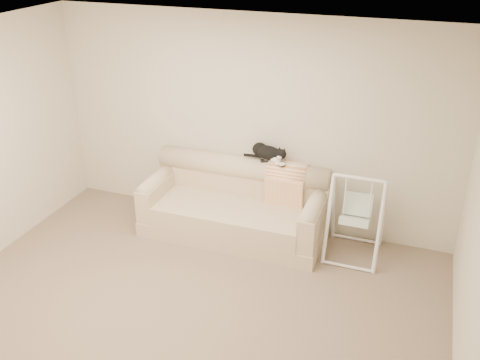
{
  "coord_description": "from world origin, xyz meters",
  "views": [
    {
      "loc": [
        1.94,
        -3.75,
        3.51
      ],
      "look_at": [
        0.12,
        1.27,
        0.9
      ],
      "focal_mm": 40.0,
      "sensor_mm": 36.0,
      "label": 1
    }
  ],
  "objects_px": {
    "tuxedo_cat": "(269,153)",
    "baby_swing": "(356,216)",
    "remote_a": "(268,160)",
    "sofa": "(235,206)",
    "remote_b": "(279,164)"
  },
  "relations": [
    {
      "from": "remote_b",
      "to": "baby_swing",
      "type": "bearing_deg",
      "value": -12.6
    },
    {
      "from": "remote_a",
      "to": "remote_b",
      "type": "height_order",
      "value": "remote_a"
    },
    {
      "from": "tuxedo_cat",
      "to": "baby_swing",
      "type": "xyz_separation_m",
      "value": [
        1.12,
        -0.27,
        -0.5
      ]
    },
    {
      "from": "remote_a",
      "to": "tuxedo_cat",
      "type": "bearing_deg",
      "value": 93.78
    },
    {
      "from": "remote_a",
      "to": "remote_b",
      "type": "xyz_separation_m",
      "value": [
        0.15,
        -0.04,
        -0.0
      ]
    },
    {
      "from": "sofa",
      "to": "remote_b",
      "type": "relative_size",
      "value": 14.26
    },
    {
      "from": "remote_b",
      "to": "tuxedo_cat",
      "type": "bearing_deg",
      "value": 162.01
    },
    {
      "from": "sofa",
      "to": "tuxedo_cat",
      "type": "distance_m",
      "value": 0.78
    },
    {
      "from": "sofa",
      "to": "tuxedo_cat",
      "type": "xyz_separation_m",
      "value": [
        0.33,
        0.26,
        0.65
      ]
    },
    {
      "from": "sofa",
      "to": "remote_a",
      "type": "bearing_deg",
      "value": 37.36
    },
    {
      "from": "remote_b",
      "to": "sofa",
      "type": "bearing_deg",
      "value": -156.25
    },
    {
      "from": "remote_a",
      "to": "tuxedo_cat",
      "type": "distance_m",
      "value": 0.09
    },
    {
      "from": "sofa",
      "to": "tuxedo_cat",
      "type": "bearing_deg",
      "value": 38.43
    },
    {
      "from": "tuxedo_cat",
      "to": "baby_swing",
      "type": "height_order",
      "value": "tuxedo_cat"
    },
    {
      "from": "sofa",
      "to": "remote_b",
      "type": "distance_m",
      "value": 0.76
    }
  ]
}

